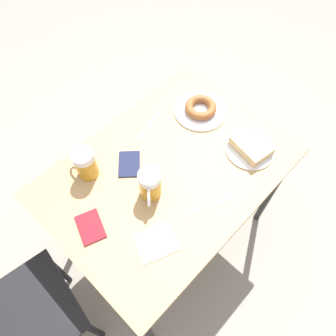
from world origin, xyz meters
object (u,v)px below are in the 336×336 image
(beer_mug_center, at_px, (85,163))
(passport_far_edge, at_px, (91,227))
(plate_with_donut, at_px, (201,109))
(fork, at_px, (148,127))
(plate_with_cake, at_px, (251,147))
(napkin_folded, at_px, (157,242))
(knife, at_px, (207,206))
(beer_mug_left, at_px, (150,185))
(passport_near_edge, at_px, (129,164))

(beer_mug_center, relative_size, passport_far_edge, 0.94)
(plate_with_donut, height_order, fork, plate_with_donut)
(plate_with_cake, height_order, fork, plate_with_cake)
(napkin_folded, xyz_separation_m, knife, (-0.04, -0.24, -0.00))
(plate_with_cake, relative_size, napkin_folded, 1.15)
(plate_with_cake, xyz_separation_m, beer_mug_left, (0.16, 0.44, 0.05))
(knife, bearing_deg, passport_far_edge, 54.76)
(plate_with_donut, relative_size, passport_near_edge, 1.59)
(beer_mug_left, relative_size, napkin_folded, 0.77)
(beer_mug_center, bearing_deg, plate_with_donut, -101.65)
(beer_mug_center, bearing_deg, passport_far_edge, 142.85)
(beer_mug_center, xyz_separation_m, knife, (-0.45, -0.22, -0.07))
(beer_mug_center, height_order, passport_far_edge, beer_mug_center)
(beer_mug_left, distance_m, fork, 0.34)
(beer_mug_left, distance_m, beer_mug_center, 0.28)
(beer_mug_left, distance_m, napkin_folded, 0.21)
(plate_with_cake, height_order, knife, plate_with_cake)
(fork, bearing_deg, knife, 165.76)
(knife, height_order, passport_near_edge, passport_near_edge)
(passport_near_edge, bearing_deg, beer_mug_left, 168.83)
(passport_far_edge, bearing_deg, beer_mug_center, -37.15)
(fork, xyz_separation_m, passport_near_edge, (-0.08, 0.19, 0.00))
(passport_far_edge, bearing_deg, plate_with_donut, -83.94)
(passport_near_edge, bearing_deg, knife, -167.76)
(beer_mug_left, bearing_deg, beer_mug_center, 23.56)
(plate_with_donut, relative_size, napkin_folded, 1.34)
(plate_with_cake, distance_m, beer_mug_center, 0.69)
(fork, relative_size, passport_far_edge, 1.14)
(beer_mug_left, bearing_deg, napkin_folded, 141.34)
(plate_with_donut, xyz_separation_m, beer_mug_center, (0.12, 0.57, 0.05))
(passport_near_edge, bearing_deg, plate_with_cake, -128.16)
(fork, distance_m, passport_near_edge, 0.21)
(beer_mug_center, distance_m, knife, 0.51)
(passport_near_edge, bearing_deg, plate_with_donut, -93.27)
(beer_mug_center, height_order, knife, beer_mug_center)
(beer_mug_left, bearing_deg, knife, -150.97)
(beer_mug_center, height_order, passport_near_edge, beer_mug_center)
(plate_with_cake, distance_m, beer_mug_left, 0.47)
(plate_with_donut, bearing_deg, fork, 65.43)
(fork, distance_m, knife, 0.46)
(beer_mug_left, distance_m, passport_near_edge, 0.18)
(plate_with_cake, relative_size, knife, 0.99)
(beer_mug_left, bearing_deg, passport_near_edge, -11.17)
(napkin_folded, relative_size, passport_far_edge, 1.21)
(beer_mug_left, bearing_deg, passport_far_edge, 76.60)
(plate_with_cake, height_order, passport_near_edge, plate_with_cake)
(plate_with_donut, bearing_deg, napkin_folded, 116.90)
(plate_with_cake, height_order, beer_mug_left, beer_mug_left)
(napkin_folded, bearing_deg, passport_near_edge, -26.43)
(beer_mug_center, distance_m, passport_far_edge, 0.25)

